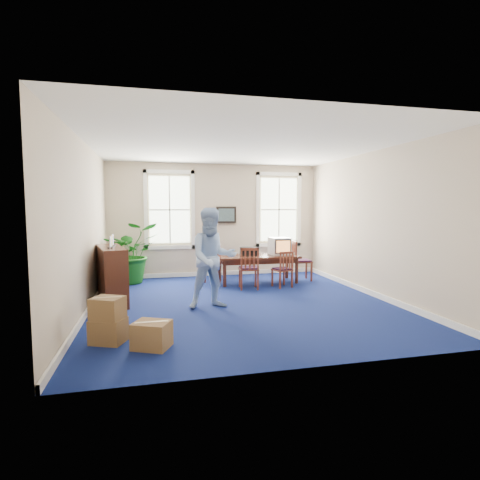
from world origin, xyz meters
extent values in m
plane|color=navy|center=(0.00, 0.00, 0.00)|extent=(6.50, 6.50, 0.00)
plane|color=white|center=(0.00, 0.00, 3.20)|extent=(6.50, 6.50, 0.00)
plane|color=#C3AF95|center=(0.00, 3.25, 1.60)|extent=(6.50, 0.00, 6.50)
plane|color=#C3AF95|center=(0.00, -3.25, 1.60)|extent=(6.50, 0.00, 6.50)
plane|color=#C3AF95|center=(-3.00, 0.00, 1.60)|extent=(0.00, 6.50, 6.50)
plane|color=#C3AF95|center=(3.00, 0.00, 1.60)|extent=(0.00, 6.50, 6.50)
cube|color=white|center=(0.00, 3.22, 0.06)|extent=(6.00, 0.04, 0.12)
cube|color=white|center=(-2.97, 0.00, 0.06)|extent=(0.04, 6.50, 0.12)
cube|color=white|center=(2.97, 0.00, 0.06)|extent=(0.04, 6.50, 0.12)
cube|color=white|center=(1.80, 1.98, 0.74)|extent=(0.21, 0.24, 0.05)
cube|color=black|center=(0.66, 2.03, 0.82)|extent=(0.47, 0.34, 0.22)
imported|color=#9DBEEC|center=(-0.64, -0.24, 0.98)|extent=(1.02, 0.82, 1.96)
cube|color=#451F13|center=(-2.62, 0.68, 0.61)|extent=(0.79, 1.61, 1.21)
imported|color=#115112|center=(-2.33, 2.66, 0.79)|extent=(1.65, 1.51, 1.58)
camera|label=1|loc=(-1.76, -7.38, 1.97)|focal=28.00mm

